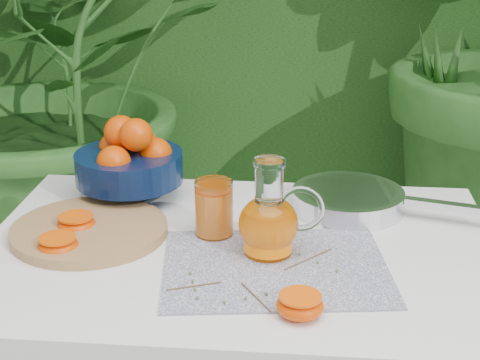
# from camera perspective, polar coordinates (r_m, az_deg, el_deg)

# --- Properties ---
(potted_plant_left) EXTENTS (2.31, 2.31, 1.64)m
(potted_plant_left) POSITION_cam_1_polar(r_m,az_deg,el_deg) (2.67, -14.83, 8.19)
(potted_plant_left) COLOR #285B1F
(potted_plant_left) RESTS_ON ground
(white_table) EXTENTS (1.00, 0.70, 0.75)m
(white_table) POSITION_cam_1_polar(r_m,az_deg,el_deg) (1.46, -0.07, -8.04)
(white_table) COLOR white
(white_table) RESTS_ON ground
(placemat) EXTENTS (0.44, 0.37, 0.00)m
(placemat) POSITION_cam_1_polar(r_m,az_deg,el_deg) (1.35, 2.78, -6.76)
(placemat) COLOR #0B153F
(placemat) RESTS_ON white_table
(cutting_board) EXTENTS (0.31, 0.31, 0.02)m
(cutting_board) POSITION_cam_1_polar(r_m,az_deg,el_deg) (1.50, -11.61, -3.84)
(cutting_board) COLOR #A36F4A
(cutting_board) RESTS_ON white_table
(fruit_bowl) EXTENTS (0.30, 0.30, 0.19)m
(fruit_bowl) POSITION_cam_1_polar(r_m,az_deg,el_deg) (1.65, -8.55, 1.53)
(fruit_bowl) COLOR black
(fruit_bowl) RESTS_ON white_table
(juice_pitcher) EXTENTS (0.16, 0.12, 0.19)m
(juice_pitcher) POSITION_cam_1_polar(r_m,az_deg,el_deg) (1.37, 2.32, -3.23)
(juice_pitcher) COLOR white
(juice_pitcher) RESTS_ON white_table
(juice_tumbler) EXTENTS (0.10, 0.10, 0.11)m
(juice_tumbler) POSITION_cam_1_polar(r_m,az_deg,el_deg) (1.45, -2.03, -2.28)
(juice_tumbler) COLOR white
(juice_tumbler) RESTS_ON white_table
(saute_pan) EXTENTS (0.44, 0.29, 0.05)m
(saute_pan) POSITION_cam_1_polar(r_m,az_deg,el_deg) (1.60, 8.51, -1.47)
(saute_pan) COLOR silver
(saute_pan) RESTS_ON white_table
(orange_halves) EXTENTS (0.55, 0.37, 0.04)m
(orange_halves) POSITION_cam_1_polar(r_m,az_deg,el_deg) (1.36, -8.12, -5.80)
(orange_halves) COLOR red
(orange_halves) RESTS_ON white_table
(thyme_sprigs) EXTENTS (0.30, 0.24, 0.01)m
(thyme_sprigs) POSITION_cam_1_polar(r_m,az_deg,el_deg) (1.30, 1.30, -7.65)
(thyme_sprigs) COLOR brown
(thyme_sprigs) RESTS_ON white_table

